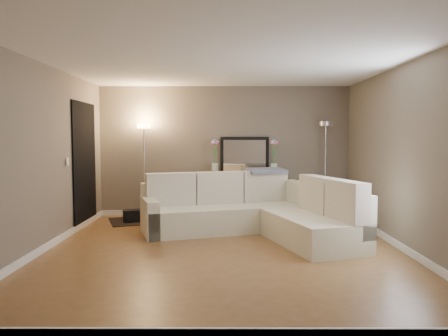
{
  "coord_description": "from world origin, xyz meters",
  "views": [
    {
      "loc": [
        0.02,
        -6.03,
        1.58
      ],
      "look_at": [
        0.0,
        0.8,
        1.1
      ],
      "focal_mm": 35.0,
      "sensor_mm": 36.0,
      "label": 1
    }
  ],
  "objects_px": {
    "floor_lamp_unlit": "(326,150)",
    "floor_lamp_lit": "(144,152)",
    "sectional_sofa": "(255,212)",
    "console_table": "(240,194)"
  },
  "relations": [
    {
      "from": "sectional_sofa",
      "to": "floor_lamp_lit",
      "type": "relative_size",
      "value": 1.88
    },
    {
      "from": "console_table",
      "to": "floor_lamp_unlit",
      "type": "distance_m",
      "value": 1.87
    },
    {
      "from": "console_table",
      "to": "sectional_sofa",
      "type": "bearing_deg",
      "value": -82.5
    },
    {
      "from": "floor_lamp_unlit",
      "to": "sectional_sofa",
      "type": "bearing_deg",
      "value": -135.86
    },
    {
      "from": "floor_lamp_lit",
      "to": "floor_lamp_unlit",
      "type": "relative_size",
      "value": 0.98
    },
    {
      "from": "floor_lamp_lit",
      "to": "sectional_sofa",
      "type": "bearing_deg",
      "value": -35.35
    },
    {
      "from": "floor_lamp_unlit",
      "to": "floor_lamp_lit",
      "type": "bearing_deg",
      "value": 179.26
    },
    {
      "from": "sectional_sofa",
      "to": "floor_lamp_lit",
      "type": "xyz_separation_m",
      "value": [
        -2.08,
        1.47,
        0.94
      ]
    },
    {
      "from": "sectional_sofa",
      "to": "floor_lamp_unlit",
      "type": "bearing_deg",
      "value": 44.14
    },
    {
      "from": "console_table",
      "to": "floor_lamp_unlit",
      "type": "relative_size",
      "value": 0.74
    }
  ]
}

